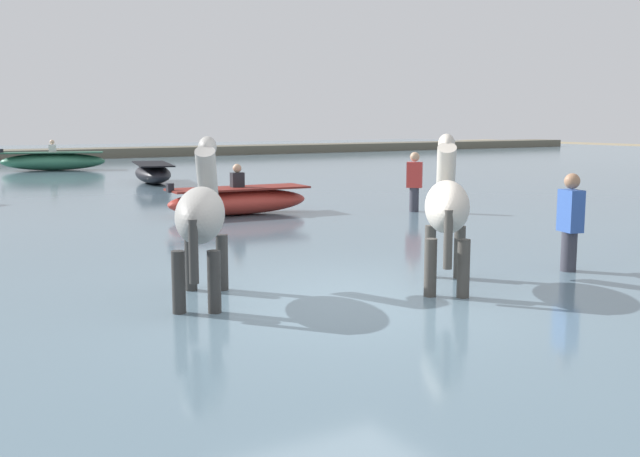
# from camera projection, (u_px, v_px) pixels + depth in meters

# --- Properties ---
(ground_plane) EXTENTS (120.00, 120.00, 0.00)m
(ground_plane) POSITION_uv_depth(u_px,v_px,m) (344.00, 333.00, 8.19)
(ground_plane) COLOR gray
(water_surface) EXTENTS (90.00, 90.00, 0.37)m
(water_surface) POSITION_uv_depth(u_px,v_px,m) (94.00, 217.00, 16.59)
(water_surface) COLOR slate
(water_surface) RESTS_ON ground
(horse_lead_grey) EXTENTS (1.24, 1.86, 2.11)m
(horse_lead_grey) POSITION_uv_depth(u_px,v_px,m) (201.00, 219.00, 8.09)
(horse_lead_grey) COLOR gray
(horse_lead_grey) RESTS_ON ground
(horse_trailing_pinto) EXTENTS (1.51, 1.72, 2.13)m
(horse_trailing_pinto) POSITION_uv_depth(u_px,v_px,m) (447.00, 210.00, 8.78)
(horse_trailing_pinto) COLOR beige
(horse_trailing_pinto) RESTS_ON ground
(boat_mid_channel) EXTENTS (4.05, 2.33, 1.18)m
(boat_mid_channel) POSITION_uv_depth(u_px,v_px,m) (53.00, 161.00, 29.19)
(boat_mid_channel) COLOR #337556
(boat_mid_channel) RESTS_ON water_surface
(boat_distant_west) EXTENTS (1.72, 3.36, 0.61)m
(boat_distant_west) POSITION_uv_depth(u_px,v_px,m) (153.00, 173.00, 23.33)
(boat_distant_west) COLOR black
(boat_distant_west) RESTS_ON water_surface
(boat_far_inshore) EXTENTS (3.06, 1.14, 1.04)m
(boat_far_inshore) POSITION_uv_depth(u_px,v_px,m) (239.00, 201.00, 15.52)
(boat_far_inshore) COLOR #BC382D
(boat_far_inshore) RESTS_ON water_surface
(person_wading_mid) EXTENTS (0.28, 0.36, 1.63)m
(person_wading_mid) POSITION_uv_depth(u_px,v_px,m) (570.00, 233.00, 9.66)
(person_wading_mid) COLOR #383842
(person_wading_mid) RESTS_ON ground
(person_wading_close) EXTENTS (0.37, 0.37, 1.63)m
(person_wading_close) POSITION_uv_depth(u_px,v_px,m) (414.00, 188.00, 15.96)
(person_wading_close) COLOR #383842
(person_wading_close) RESTS_ON ground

